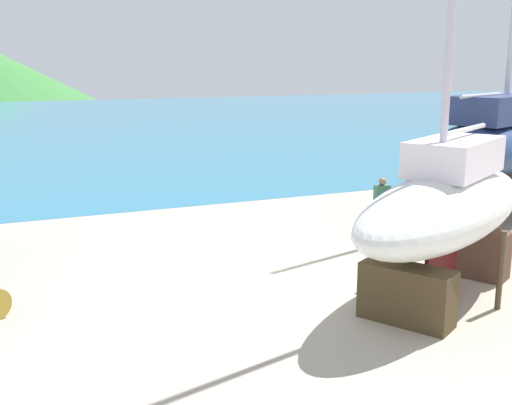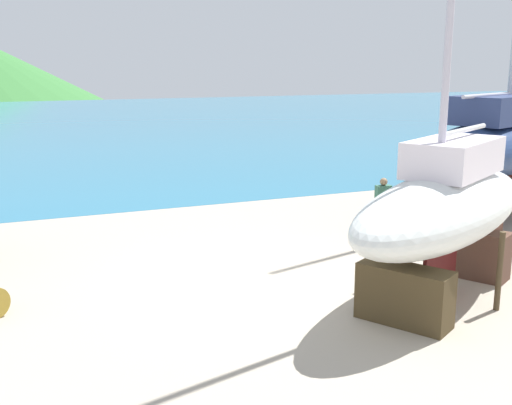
{
  "view_description": "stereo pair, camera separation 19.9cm",
  "coord_description": "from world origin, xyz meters",
  "views": [
    {
      "loc": [
        -5.49,
        -12.8,
        4.96
      ],
      "look_at": [
        0.74,
        1.81,
        1.42
      ],
      "focal_mm": 44.24,
      "sensor_mm": 36.0,
      "label": 1
    },
    {
      "loc": [
        -5.31,
        -12.87,
        4.96
      ],
      "look_at": [
        0.74,
        1.81,
        1.42
      ],
      "focal_mm": 44.24,
      "sensor_mm": 36.0,
      "label": 2
    }
  ],
  "objects": [
    {
      "name": "sailboat_large_starboard",
      "position": [
        3.27,
        -2.46,
        1.95
      ],
      "size": [
        7.26,
        5.47,
        12.49
      ],
      "rotation": [
        0.0,
        0.0,
        3.66
      ],
      "color": "#463820",
      "rests_on": "ground"
    },
    {
      "name": "ground_plane",
      "position": [
        0.0,
        -4.09,
        0.0
      ],
      "size": [
        48.12,
        48.12,
        0.0
      ],
      "primitive_type": "plane",
      "color": "#ACA08E"
    },
    {
      "name": "sea_water",
      "position": [
        0.0,
        41.2,
        0.0
      ],
      "size": [
        171.18,
        66.53,
        0.01
      ],
      "primitive_type": "cube",
      "color": "teal",
      "rests_on": "ground"
    },
    {
      "name": "worker",
      "position": [
        4.9,
        2.22,
        0.88
      ],
      "size": [
        0.46,
        0.29,
        1.7
      ],
      "rotation": [
        0.0,
        0.0,
        4.6
      ],
      "color": "navy",
      "rests_on": "ground"
    },
    {
      "name": "sailboat_far_slipway",
      "position": [
        9.58,
        2.77,
        2.31
      ],
      "size": [
        9.11,
        5.87,
        15.98
      ],
      "rotation": [
        0.0,
        0.0,
        0.38
      ],
      "color": "brown",
      "rests_on": "ground"
    }
  ]
}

